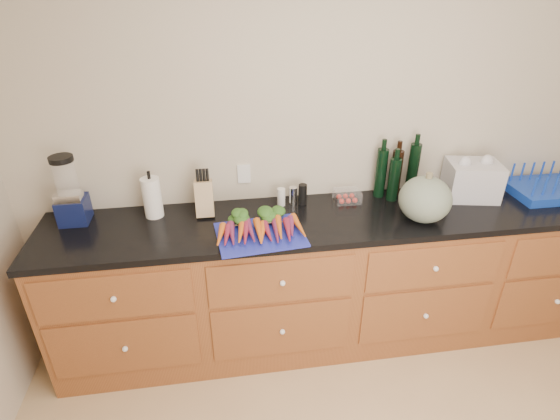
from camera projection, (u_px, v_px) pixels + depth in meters
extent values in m
cube|color=beige|center=(337.00, 140.00, 2.75)|extent=(4.10, 0.05, 2.60)
cube|color=brown|center=(342.00, 279.00, 2.88)|extent=(3.60, 0.60, 0.90)
cube|color=brown|center=(114.00, 297.00, 2.30)|extent=(0.82, 0.01, 0.28)
sphere|color=white|center=(113.00, 299.00, 2.29)|extent=(0.03, 0.03, 0.03)
cube|color=brown|center=(125.00, 347.00, 2.48)|extent=(0.82, 0.01, 0.38)
sphere|color=white|center=(125.00, 349.00, 2.46)|extent=(0.03, 0.03, 0.03)
cube|color=brown|center=(282.00, 281.00, 2.42)|extent=(0.82, 0.01, 0.28)
sphere|color=white|center=(283.00, 283.00, 2.41)|extent=(0.03, 0.03, 0.03)
cube|color=brown|center=(282.00, 330.00, 2.59)|extent=(0.82, 0.01, 0.38)
sphere|color=white|center=(282.00, 332.00, 2.58)|extent=(0.03, 0.03, 0.03)
cube|color=brown|center=(435.00, 267.00, 2.54)|extent=(0.82, 0.01, 0.28)
sphere|color=white|center=(436.00, 269.00, 2.53)|extent=(0.03, 0.03, 0.03)
cube|color=brown|center=(425.00, 314.00, 2.71)|extent=(0.82, 0.01, 0.38)
sphere|color=white|center=(426.00, 316.00, 2.70)|extent=(0.03, 0.03, 0.03)
cube|color=brown|center=(556.00, 300.00, 2.83)|extent=(0.82, 0.01, 0.38)
sphere|color=white|center=(558.00, 302.00, 2.82)|extent=(0.03, 0.03, 0.03)
cube|color=black|center=(348.00, 217.00, 2.65)|extent=(3.64, 0.62, 0.04)
cube|color=#1F28A8|center=(260.00, 235.00, 2.43)|extent=(0.51, 0.40, 0.01)
cone|color=orange|center=(221.00, 235.00, 2.37)|extent=(0.04, 0.21, 0.04)
cone|color=maroon|center=(227.00, 235.00, 2.37)|extent=(0.04, 0.21, 0.04)
cone|color=#72234A|center=(233.00, 234.00, 2.38)|extent=(0.04, 0.21, 0.04)
cone|color=orange|center=(239.00, 234.00, 2.38)|extent=(0.04, 0.21, 0.04)
cone|color=maroon|center=(246.00, 233.00, 2.38)|extent=(0.04, 0.21, 0.04)
cone|color=#72234A|center=(252.00, 233.00, 2.39)|extent=(0.04, 0.21, 0.04)
cone|color=orange|center=(258.00, 232.00, 2.39)|extent=(0.04, 0.21, 0.04)
ellipsoid|color=#1E501A|center=(237.00, 218.00, 2.51)|extent=(0.21, 0.13, 0.06)
cone|color=orange|center=(263.00, 232.00, 2.40)|extent=(0.04, 0.21, 0.04)
cone|color=maroon|center=(269.00, 231.00, 2.40)|extent=(0.04, 0.21, 0.04)
cone|color=#72234A|center=(275.00, 231.00, 2.41)|extent=(0.04, 0.21, 0.04)
cone|color=orange|center=(281.00, 231.00, 2.41)|extent=(0.04, 0.21, 0.04)
cone|color=maroon|center=(287.00, 230.00, 2.41)|extent=(0.04, 0.21, 0.04)
cone|color=#72234A|center=(293.00, 230.00, 2.42)|extent=(0.04, 0.21, 0.04)
cone|color=orange|center=(299.00, 229.00, 2.42)|extent=(0.04, 0.21, 0.04)
ellipsoid|color=#1E501A|center=(277.00, 215.00, 2.54)|extent=(0.21, 0.13, 0.06)
ellipsoid|color=#596756|center=(425.00, 199.00, 2.52)|extent=(0.30, 0.30, 0.27)
cube|color=#0D1540|center=(74.00, 210.00, 2.53)|extent=(0.16, 0.16, 0.15)
cube|color=silver|center=(69.00, 197.00, 2.46)|extent=(0.14, 0.09, 0.05)
cylinder|color=white|center=(66.00, 179.00, 2.44)|extent=(0.12, 0.12, 0.21)
cylinder|color=black|center=(61.00, 159.00, 2.38)|extent=(0.13, 0.13, 0.03)
cylinder|color=white|center=(152.00, 198.00, 2.57)|extent=(0.11, 0.11, 0.24)
cube|color=tan|center=(204.00, 198.00, 2.60)|extent=(0.11, 0.11, 0.21)
cylinder|color=silver|center=(281.00, 197.00, 2.72)|extent=(0.05, 0.05, 0.11)
cylinder|color=black|center=(303.00, 194.00, 2.73)|extent=(0.05, 0.05, 0.13)
cylinder|color=silver|center=(293.00, 196.00, 2.73)|extent=(0.05, 0.05, 0.12)
cube|color=white|center=(347.00, 196.00, 2.78)|extent=(0.16, 0.13, 0.08)
cylinder|color=black|center=(381.00, 173.00, 2.79)|extent=(0.07, 0.07, 0.32)
cylinder|color=black|center=(396.00, 173.00, 2.82)|extent=(0.07, 0.07, 0.30)
cylinder|color=black|center=(413.00, 169.00, 2.81)|extent=(0.07, 0.07, 0.34)
cylinder|color=black|center=(394.00, 180.00, 2.75)|extent=(0.07, 0.07, 0.28)
cube|color=#1338AA|center=(545.00, 190.00, 2.88)|extent=(0.45, 0.36, 0.06)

